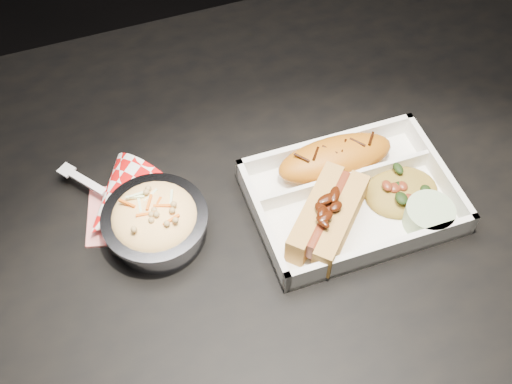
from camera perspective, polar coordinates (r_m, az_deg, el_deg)
The scene contains 8 objects.
dining_table at distance 0.90m, azimuth 1.40°, elevation -4.21°, with size 1.20×0.80×0.75m.
food_tray at distance 0.82m, azimuth 8.43°, elevation -0.66°, with size 0.25×0.18×0.04m.
fried_pastry at distance 0.84m, azimuth 7.06°, elevation 3.03°, with size 0.16×0.06×0.04m, color #C16913.
hotdog at distance 0.78m, azimuth 6.43°, elevation -2.11°, with size 0.13×0.13×0.06m.
fried_rice_mound at distance 0.83m, azimuth 12.93°, elevation 0.45°, with size 0.10×0.08×0.03m, color olive.
cupcake_liner at distance 0.81m, azimuth 15.10°, elevation -2.09°, with size 0.06×0.06×0.03m, color #9FBB8D.
foil_coleslaw_cup at distance 0.78m, azimuth -8.94°, elevation -2.54°, with size 0.13×0.13×0.07m.
napkin_fork at distance 0.82m, azimuth -11.98°, elevation -0.98°, with size 0.15×0.16×0.10m.
Camera 1 is at (-0.18, -0.44, 1.43)m, focal length 45.00 mm.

